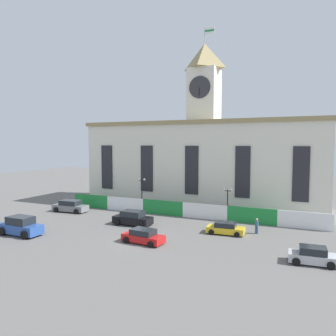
{
  "coord_description": "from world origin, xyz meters",
  "views": [
    {
      "loc": [
        16.63,
        -29.21,
        10.32
      ],
      "look_at": [
        0.0,
        7.62,
        7.2
      ],
      "focal_mm": 35.0,
      "sensor_mm": 36.0,
      "label": 1
    }
  ],
  "objects_px": {
    "car_black_suv": "(133,218)",
    "car_silver_hatch": "(313,256)",
    "pedestrian": "(257,225)",
    "street_lamp_right": "(228,196)",
    "car_red_sedan": "(143,236)",
    "car_blue_van": "(21,226)",
    "street_lamp_far_left": "(142,187)",
    "car_gray_pickup": "(70,206)",
    "car_yellow_coupe": "(226,228)"
  },
  "relations": [
    {
      "from": "street_lamp_far_left",
      "to": "pedestrian",
      "type": "bearing_deg",
      "value": -17.37
    },
    {
      "from": "car_gray_pickup",
      "to": "car_silver_hatch",
      "type": "distance_m",
      "value": 34.28
    },
    {
      "from": "street_lamp_right",
      "to": "car_silver_hatch",
      "type": "xyz_separation_m",
      "value": [
        10.69,
        -13.24,
        -2.45
      ]
    },
    {
      "from": "street_lamp_right",
      "to": "car_black_suv",
      "type": "height_order",
      "value": "street_lamp_right"
    },
    {
      "from": "car_red_sedan",
      "to": "car_blue_van",
      "type": "distance_m",
      "value": 14.27
    },
    {
      "from": "car_black_suv",
      "to": "car_yellow_coupe",
      "type": "bearing_deg",
      "value": -175.76
    },
    {
      "from": "car_silver_hatch",
      "to": "street_lamp_right",
      "type": "bearing_deg",
      "value": -55.34
    },
    {
      "from": "street_lamp_far_left",
      "to": "car_red_sedan",
      "type": "height_order",
      "value": "street_lamp_far_left"
    },
    {
      "from": "car_black_suv",
      "to": "car_silver_hatch",
      "type": "bearing_deg",
      "value": 166.11
    },
    {
      "from": "street_lamp_far_left",
      "to": "car_red_sedan",
      "type": "bearing_deg",
      "value": -60.68
    },
    {
      "from": "car_yellow_coupe",
      "to": "car_blue_van",
      "type": "bearing_deg",
      "value": 22.29
    },
    {
      "from": "street_lamp_right",
      "to": "car_silver_hatch",
      "type": "height_order",
      "value": "street_lamp_right"
    },
    {
      "from": "car_silver_hatch",
      "to": "car_blue_van",
      "type": "xyz_separation_m",
      "value": [
        -29.95,
        -3.83,
        0.27
      ]
    },
    {
      "from": "street_lamp_far_left",
      "to": "car_black_suv",
      "type": "bearing_deg",
      "value": -68.9
    },
    {
      "from": "car_yellow_coupe",
      "to": "car_silver_hatch",
      "type": "bearing_deg",
      "value": 143.29
    },
    {
      "from": "car_red_sedan",
      "to": "car_silver_hatch",
      "type": "xyz_separation_m",
      "value": [
        16.01,
        0.75,
        0.02
      ]
    },
    {
      "from": "street_lamp_far_left",
      "to": "pedestrian",
      "type": "distance_m",
      "value": 19.01
    },
    {
      "from": "car_black_suv",
      "to": "car_red_sedan",
      "type": "distance_m",
      "value": 7.66
    },
    {
      "from": "street_lamp_right",
      "to": "car_gray_pickup",
      "type": "bearing_deg",
      "value": -167.42
    },
    {
      "from": "car_blue_van",
      "to": "car_yellow_coupe",
      "type": "bearing_deg",
      "value": 26.34
    },
    {
      "from": "street_lamp_far_left",
      "to": "car_yellow_coupe",
      "type": "xyz_separation_m",
      "value": [
        14.77,
        -7.18,
        -3.01
      ]
    },
    {
      "from": "car_black_suv",
      "to": "car_silver_hatch",
      "type": "height_order",
      "value": "car_black_suv"
    },
    {
      "from": "car_black_suv",
      "to": "car_red_sedan",
      "type": "height_order",
      "value": "car_black_suv"
    },
    {
      "from": "street_lamp_far_left",
      "to": "pedestrian",
      "type": "height_order",
      "value": "street_lamp_far_left"
    },
    {
      "from": "car_black_suv",
      "to": "car_red_sedan",
      "type": "bearing_deg",
      "value": 128.79
    },
    {
      "from": "street_lamp_far_left",
      "to": "car_yellow_coupe",
      "type": "relative_size",
      "value": 1.16
    },
    {
      "from": "pedestrian",
      "to": "car_red_sedan",
      "type": "bearing_deg",
      "value": 171.65
    },
    {
      "from": "street_lamp_far_left",
      "to": "street_lamp_right",
      "type": "distance_m",
      "value": 13.19
    },
    {
      "from": "car_gray_pickup",
      "to": "street_lamp_far_left",
      "type": "bearing_deg",
      "value": 24.8
    },
    {
      "from": "street_lamp_right",
      "to": "car_black_suv",
      "type": "xyz_separation_m",
      "value": [
        -10.1,
        -7.99,
        -2.31
      ]
    },
    {
      "from": "car_gray_pickup",
      "to": "car_red_sedan",
      "type": "bearing_deg",
      "value": -30.73
    },
    {
      "from": "car_silver_hatch",
      "to": "car_yellow_coupe",
      "type": "height_order",
      "value": "car_silver_hatch"
    },
    {
      "from": "car_black_suv",
      "to": "car_gray_pickup",
      "type": "distance_m",
      "value": 12.85
    },
    {
      "from": "street_lamp_far_left",
      "to": "street_lamp_right",
      "type": "relative_size",
      "value": 1.18
    },
    {
      "from": "car_blue_van",
      "to": "pedestrian",
      "type": "xyz_separation_m",
      "value": [
        24.04,
        11.44,
        -0.0
      ]
    },
    {
      "from": "car_yellow_coupe",
      "to": "pedestrian",
      "type": "xyz_separation_m",
      "value": [
        3.2,
        1.56,
        0.34
      ]
    },
    {
      "from": "pedestrian",
      "to": "street_lamp_right",
      "type": "bearing_deg",
      "value": 82.43
    },
    {
      "from": "street_lamp_far_left",
      "to": "car_blue_van",
      "type": "bearing_deg",
      "value": -109.61
    },
    {
      "from": "car_silver_hatch",
      "to": "pedestrian",
      "type": "height_order",
      "value": "pedestrian"
    },
    {
      "from": "street_lamp_right",
      "to": "car_yellow_coupe",
      "type": "distance_m",
      "value": 7.77
    },
    {
      "from": "street_lamp_right",
      "to": "car_gray_pickup",
      "type": "xyz_separation_m",
      "value": [
        -22.6,
        -5.04,
        -2.33
      ]
    },
    {
      "from": "street_lamp_far_left",
      "to": "pedestrian",
      "type": "xyz_separation_m",
      "value": [
        17.96,
        -5.62,
        -2.67
      ]
    },
    {
      "from": "street_lamp_far_left",
      "to": "car_gray_pickup",
      "type": "distance_m",
      "value": 11.05
    },
    {
      "from": "street_lamp_right",
      "to": "car_yellow_coupe",
      "type": "bearing_deg",
      "value": -77.55
    },
    {
      "from": "car_silver_hatch",
      "to": "car_gray_pickup",
      "type": "bearing_deg",
      "value": -18.08
    },
    {
      "from": "car_red_sedan",
      "to": "pedestrian",
      "type": "xyz_separation_m",
      "value": [
        10.11,
        8.37,
        0.29
      ]
    },
    {
      "from": "pedestrian",
      "to": "car_yellow_coupe",
      "type": "bearing_deg",
      "value": 158.06
    },
    {
      "from": "car_red_sedan",
      "to": "car_yellow_coupe",
      "type": "relative_size",
      "value": 1.06
    },
    {
      "from": "car_yellow_coupe",
      "to": "pedestrian",
      "type": "distance_m",
      "value": 3.57
    },
    {
      "from": "car_silver_hatch",
      "to": "car_blue_van",
      "type": "relative_size",
      "value": 0.78
    }
  ]
}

